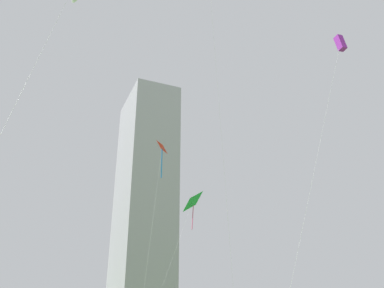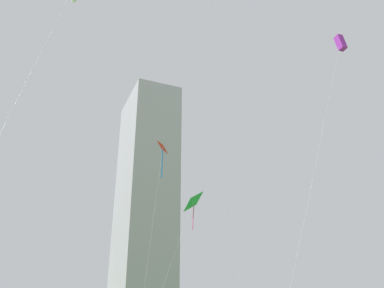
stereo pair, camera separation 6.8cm
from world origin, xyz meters
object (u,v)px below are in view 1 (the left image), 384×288
object	(u,v)px
kite_flying_6	(340,44)
distant_highrise_0	(144,206)
kite_flying_5	(162,153)
kite_flying_0	(192,203)

from	to	relation	value
kite_flying_6	distant_highrise_0	xyz separation A→B (m)	(18.41, 107.23, 18.02)
kite_flying_6	distant_highrise_0	size ratio (longest dim) A/B	0.28
kite_flying_5	distant_highrise_0	world-z (taller)	distant_highrise_0
kite_flying_5	kite_flying_6	bearing A→B (deg)	-65.24
kite_flying_6	distant_highrise_0	distance (m)	110.28
kite_flying_5	distant_highrise_0	bearing A→B (deg)	73.69
kite_flying_5	distant_highrise_0	size ratio (longest dim) A/B	0.25
kite_flying_5	kite_flying_0	bearing A→B (deg)	45.03
kite_flying_6	distant_highrise_0	bearing A→B (deg)	80.26
kite_flying_0	kite_flying_6	xyz separation A→B (m)	(1.95, -23.20, 6.38)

